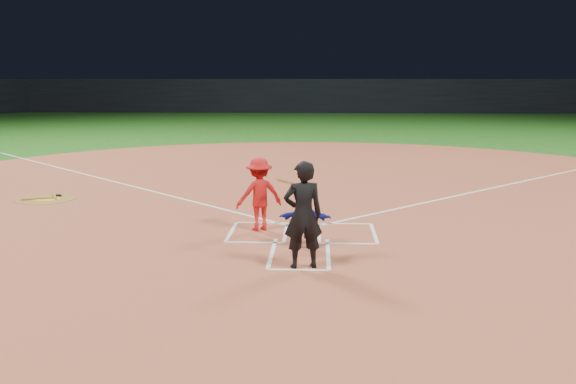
{
  "coord_description": "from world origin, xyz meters",
  "views": [
    {
      "loc": [
        0.36,
        -13.87,
        3.44
      ],
      "look_at": [
        -0.3,
        -0.4,
        1.0
      ],
      "focal_mm": 40.0,
      "sensor_mm": 36.0,
      "label": 1
    }
  ],
  "objects_px": {
    "home_plate": "(302,232)",
    "umpire": "(303,215)",
    "catcher": "(305,220)",
    "on_deck_circle": "(46,199)",
    "batter_at_plate": "(259,194)"
  },
  "relations": [
    {
      "from": "home_plate",
      "to": "on_deck_circle",
      "type": "xyz_separation_m",
      "value": [
        -7.37,
        3.6,
        -0.0
      ]
    },
    {
      "from": "on_deck_circle",
      "to": "batter_at_plate",
      "type": "relative_size",
      "value": 1.04
    },
    {
      "from": "catcher",
      "to": "batter_at_plate",
      "type": "relative_size",
      "value": 0.7
    },
    {
      "from": "batter_at_plate",
      "to": "catcher",
      "type": "bearing_deg",
      "value": -54.84
    },
    {
      "from": "on_deck_circle",
      "to": "umpire",
      "type": "height_order",
      "value": "umpire"
    },
    {
      "from": "home_plate",
      "to": "catcher",
      "type": "bearing_deg",
      "value": 93.55
    },
    {
      "from": "catcher",
      "to": "umpire",
      "type": "xyz_separation_m",
      "value": [
        0.0,
        -1.36,
        0.4
      ]
    },
    {
      "from": "batter_at_plate",
      "to": "home_plate",
      "type": "bearing_deg",
      "value": -12.7
    },
    {
      "from": "home_plate",
      "to": "umpire",
      "type": "bearing_deg",
      "value": 91.73
    },
    {
      "from": "home_plate",
      "to": "batter_at_plate",
      "type": "xyz_separation_m",
      "value": [
        -0.97,
        0.22,
        0.81
      ]
    },
    {
      "from": "on_deck_circle",
      "to": "batter_at_plate",
      "type": "xyz_separation_m",
      "value": [
        6.39,
        -3.38,
        0.81
      ]
    },
    {
      "from": "home_plate",
      "to": "catcher",
      "type": "relative_size",
      "value": 0.52
    },
    {
      "from": "on_deck_circle",
      "to": "catcher",
      "type": "height_order",
      "value": "catcher"
    },
    {
      "from": "catcher",
      "to": "on_deck_circle",
      "type": "bearing_deg",
      "value": -29.29
    },
    {
      "from": "catcher",
      "to": "home_plate",
      "type": "bearing_deg",
      "value": -82.53
    }
  ]
}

